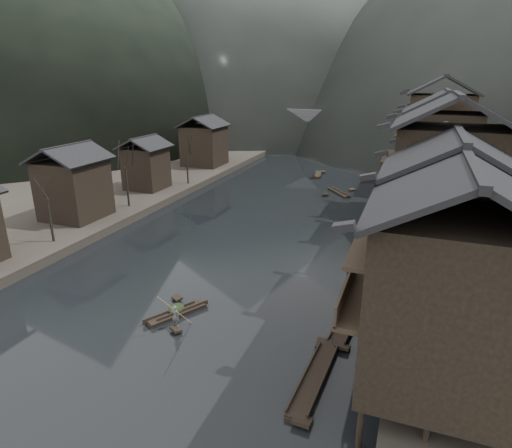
% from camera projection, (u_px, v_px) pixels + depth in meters
% --- Properties ---
extents(water, '(300.00, 300.00, 0.00)m').
position_uv_depth(water, '(195.00, 294.00, 33.84)').
color(water, black).
rests_on(water, ground).
extents(left_bank, '(40.00, 200.00, 1.20)m').
position_uv_depth(left_bank, '(131.00, 163.00, 80.59)').
color(left_bank, '#2D2823').
rests_on(left_bank, ground).
extents(stilt_houses, '(9.00, 67.60, 16.63)m').
position_uv_depth(stilt_houses, '(439.00, 156.00, 41.99)').
color(stilt_houses, black).
rests_on(stilt_houses, ground).
extents(left_houses, '(8.10, 53.20, 8.73)m').
position_uv_depth(left_houses, '(128.00, 160.00, 56.53)').
color(left_houses, black).
rests_on(left_houses, left_bank).
extents(bare_trees, '(3.48, 41.20, 6.96)m').
position_uv_depth(bare_trees, '(95.00, 177.00, 46.01)').
color(bare_trees, black).
rests_on(bare_trees, left_bank).
extents(moored_sampans, '(3.33, 73.03, 0.47)m').
position_uv_depth(moored_sampans, '(381.00, 213.00, 53.11)').
color(moored_sampans, black).
rests_on(moored_sampans, water).
extents(midriver_boats, '(8.47, 15.59, 0.45)m').
position_uv_depth(midriver_boats, '(328.00, 183.00, 67.50)').
color(midriver_boats, black).
rests_on(midriver_boats, water).
extents(stone_bridge, '(40.00, 6.00, 9.00)m').
position_uv_depth(stone_bridge, '(347.00, 128.00, 95.69)').
color(stone_bridge, '#4C4C4F').
rests_on(stone_bridge, ground).
extents(hero_sampan, '(3.16, 4.70, 0.43)m').
position_uv_depth(hero_sampan, '(177.00, 313.00, 30.84)').
color(hero_sampan, black).
rests_on(hero_sampan, water).
extents(cargo_heap, '(1.09, 1.42, 0.65)m').
position_uv_depth(cargo_heap, '(176.00, 304.00, 30.87)').
color(cargo_heap, black).
rests_on(cargo_heap, hero_sampan).
extents(boatman, '(0.58, 0.39, 1.58)m').
position_uv_depth(boatman, '(175.00, 313.00, 28.89)').
color(boatman, '#58585A').
rests_on(boatman, hero_sampan).
extents(bamboo_pole, '(1.24, 2.67, 3.54)m').
position_uv_depth(bamboo_pole, '(175.00, 279.00, 27.98)').
color(bamboo_pole, '#8C7A51').
rests_on(bamboo_pole, boatman).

